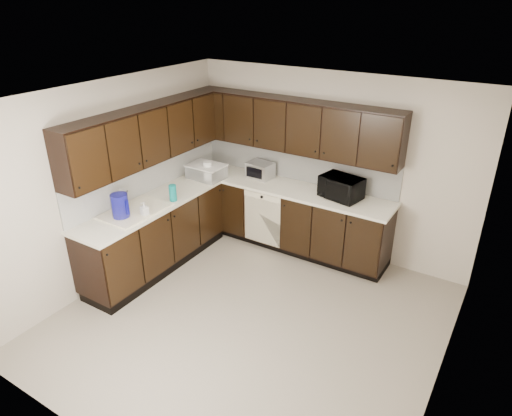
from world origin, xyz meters
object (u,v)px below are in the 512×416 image
Objects in this scene: toaster_oven at (260,170)px; blue_pitcher at (120,206)px; sink at (135,216)px; storage_bin at (206,172)px; microwave at (341,187)px.

blue_pitcher reaches higher than toaster_oven.
toaster_oven is at bearing 66.73° from blue_pitcher.
sink reaches higher than storage_bin.
sink is at bearing -92.96° from storage_bin.
microwave is (1.98, 1.73, 0.20)m from sink.
toaster_oven is 0.72× the size of storage_bin.
microwave is 1.27m from toaster_oven.
toaster_oven is (-1.27, 0.06, -0.03)m from microwave.
blue_pitcher is (-0.01, -0.20, 0.21)m from sink.
toaster_oven is at bearing -171.15° from microwave.
microwave is at bearing 2.84° from toaster_oven.
storage_bin is at bearing -140.88° from toaster_oven.
sink is at bearing 84.50° from blue_pitcher.
blue_pitcher reaches higher than microwave.
sink is at bearing -106.26° from toaster_oven.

